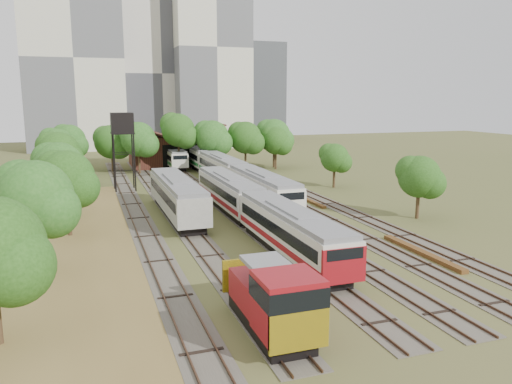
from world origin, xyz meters
name	(u,v)px	position (x,y,z in m)	size (l,w,h in m)	color
ground	(320,258)	(0.00, 0.00, 0.00)	(240.00, 240.00, 0.00)	#475123
dry_grass_patch	(75,251)	(-18.00, 8.00, 0.02)	(14.00, 60.00, 0.04)	brown
tracks	(226,198)	(-0.67, 25.00, 0.04)	(24.60, 80.00, 0.19)	#4C473D
railcar_red_set	(255,209)	(-2.00, 9.90, 1.98)	(3.03, 34.58, 3.75)	black
railcar_green_set	(222,169)	(2.00, 36.37, 2.03)	(3.11, 52.07, 3.85)	black
railcar_rear	(172,156)	(-2.00, 55.94, 1.85)	(2.83, 16.08, 3.49)	black
shunter_locomotive	(275,302)	(-8.00, -10.96, 1.92)	(3.01, 8.10, 3.94)	black
old_grey_coach	(177,196)	(-8.00, 17.41, 2.17)	(3.21, 18.00, 3.98)	black
water_tower	(122,125)	(-11.96, 34.62, 8.69)	(2.98, 2.98, 10.31)	black
rail_pile_near	(422,253)	(8.00, -1.82, 0.16)	(0.64, 9.65, 0.32)	brown
rail_pile_far	(308,200)	(8.20, 19.93, 0.14)	(0.54, 8.61, 0.28)	brown
maintenance_shed	(175,149)	(-1.00, 57.98, 2.91)	(16.45, 11.55, 7.58)	#3B1B15
tree_band_left	(54,164)	(-20.03, 23.76, 5.24)	(8.04, 72.89, 8.19)	#382616
tree_band_far	(183,137)	(-1.14, 49.28, 5.72)	(39.41, 11.31, 9.70)	#382616
tree_band_right	(323,153)	(14.96, 29.85, 4.54)	(5.39, 43.02, 7.31)	#382616
tower_left	(74,60)	(-18.00, 95.00, 21.00)	(22.00, 16.00, 42.00)	beige
tower_centre	(157,75)	(2.00, 100.00, 18.00)	(20.00, 18.00, 36.00)	beige
tower_right	(209,50)	(14.00, 92.00, 24.00)	(18.00, 16.00, 48.00)	beige
tower_far_right	(260,92)	(34.00, 110.00, 14.00)	(12.00, 12.00, 28.00)	#3F4347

